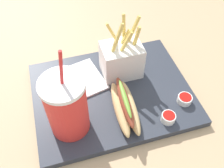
{
  "coord_description": "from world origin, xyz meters",
  "views": [
    {
      "loc": [
        -0.12,
        -0.42,
        0.57
      ],
      "look_at": [
        0.0,
        0.0,
        0.05
      ],
      "focal_mm": 40.84,
      "sensor_mm": 36.0,
      "label": 1
    }
  ],
  "objects": [
    {
      "name": "fries_basket",
      "position": [
        0.05,
        0.06,
        0.07
      ],
      "size": [
        0.11,
        0.08,
        0.18
      ],
      "color": "white",
      "rests_on": "food_tray"
    },
    {
      "name": "hot_dog_1",
      "position": [
        0.01,
        -0.07,
        0.04
      ],
      "size": [
        0.07,
        0.17,
        0.06
      ],
      "color": "#DBB775",
      "rests_on": "food_tray"
    },
    {
      "name": "food_tray",
      "position": [
        0.0,
        0.0,
        0.01
      ],
      "size": [
        0.43,
        0.33,
        0.02
      ],
      "primitive_type": "cube",
      "color": "#2D333D",
      "rests_on": "ground_plane"
    },
    {
      "name": "napkin_stack",
      "position": [
        -0.08,
        0.06,
        0.02
      ],
      "size": [
        0.15,
        0.15,
        0.01
      ],
      "primitive_type": "cube",
      "rotation": [
        0.0,
        0.0,
        0.21
      ],
      "color": "white",
      "rests_on": "food_tray"
    },
    {
      "name": "ketchup_cup_3",
      "position": [
        -0.15,
        0.01,
        0.03
      ],
      "size": [
        0.03,
        0.03,
        0.02
      ],
      "color": "white",
      "rests_on": "food_tray"
    },
    {
      "name": "soda_cup",
      "position": [
        -0.13,
        -0.08,
        0.1
      ],
      "size": [
        0.1,
        0.1,
        0.24
      ],
      "color": "red",
      "rests_on": "food_tray"
    },
    {
      "name": "ketchup_cup_1",
      "position": [
        0.17,
        -0.09,
        0.03
      ],
      "size": [
        0.04,
        0.04,
        0.02
      ],
      "color": "white",
      "rests_on": "food_tray"
    },
    {
      "name": "ketchup_cup_2",
      "position": [
        0.11,
        -0.13,
        0.03
      ],
      "size": [
        0.04,
        0.04,
        0.02
      ],
      "color": "white",
      "rests_on": "food_tray"
    },
    {
      "name": "ground_plane",
      "position": [
        0.0,
        0.0,
        -0.01
      ],
      "size": [
        2.4,
        2.4,
        0.02
      ],
      "primitive_type": "cube",
      "color": "tan"
    }
  ]
}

